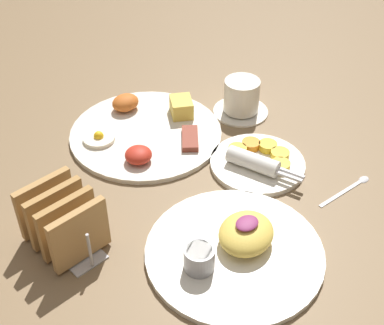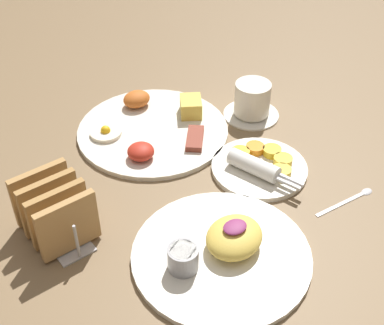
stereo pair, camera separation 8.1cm
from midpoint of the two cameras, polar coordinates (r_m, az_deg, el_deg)
name	(u,v)px [view 2 (the right image)]	position (r m, az deg, el deg)	size (l,w,h in m)	color
ground_plane	(197,197)	(0.96, 3.01, -3.75)	(3.00, 3.00, 0.00)	brown
plate_breakfast	(153,128)	(1.11, -2.08, 3.66)	(0.31, 0.31, 0.05)	silver
plate_condiments	(260,166)	(1.02, 9.49, -0.41)	(0.18, 0.20, 0.04)	silver
plate_foreground	(222,250)	(0.85, 5.95, -9.41)	(0.29, 0.29, 0.06)	silver
toast_rack	(55,211)	(0.88, -11.87, -5.19)	(0.10, 0.15, 0.10)	#B7B7BC
coffee_cup	(252,101)	(1.15, 8.45, 6.42)	(0.12, 0.12, 0.08)	silver
teaspoon	(354,197)	(1.01, 19.11, -3.57)	(0.13, 0.02, 0.01)	silver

